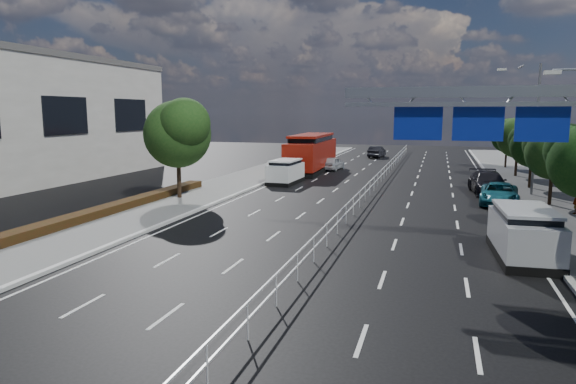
% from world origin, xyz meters
% --- Properties ---
extents(ground, '(160.00, 160.00, 0.00)m').
position_xyz_m(ground, '(0.00, 0.00, 0.00)').
color(ground, black).
rests_on(ground, ground).
extents(median_fence, '(0.05, 85.00, 1.02)m').
position_xyz_m(median_fence, '(0.00, 22.50, 0.53)').
color(median_fence, silver).
rests_on(median_fence, ground).
extents(hedge_near, '(1.00, 36.00, 0.44)m').
position_xyz_m(hedge_near, '(-13.30, 5.00, 0.36)').
color(hedge_near, black).
rests_on(hedge_near, sidewalk_near).
extents(overhead_gantry, '(10.24, 0.38, 7.45)m').
position_xyz_m(overhead_gantry, '(6.74, 10.05, 5.61)').
color(overhead_gantry, gray).
rests_on(overhead_gantry, ground).
extents(streetlight_far, '(2.78, 2.40, 9.00)m').
position_xyz_m(streetlight_far, '(10.50, 26.00, 5.21)').
color(streetlight_far, gray).
rests_on(streetlight_far, ground).
extents(near_tree_back, '(4.84, 4.51, 6.69)m').
position_xyz_m(near_tree_back, '(-11.94, 17.97, 4.61)').
color(near_tree_back, black).
rests_on(near_tree_back, ground).
extents(far_tree_e, '(3.63, 3.38, 5.13)m').
position_xyz_m(far_tree_e, '(11.25, 21.98, 3.56)').
color(far_tree_e, black).
rests_on(far_tree_e, ground).
extents(far_tree_f, '(3.52, 3.28, 5.02)m').
position_xyz_m(far_tree_f, '(11.24, 29.48, 3.49)').
color(far_tree_f, black).
rests_on(far_tree_f, ground).
extents(far_tree_g, '(3.96, 3.69, 5.45)m').
position_xyz_m(far_tree_g, '(11.25, 36.98, 3.75)').
color(far_tree_g, black).
rests_on(far_tree_g, ground).
extents(far_tree_h, '(3.41, 3.18, 4.91)m').
position_xyz_m(far_tree_h, '(11.24, 44.48, 3.42)').
color(far_tree_h, black).
rests_on(far_tree_h, ground).
extents(white_minivan, '(2.11, 4.57, 1.96)m').
position_xyz_m(white_minivan, '(-7.41, 27.46, 0.96)').
color(white_minivan, black).
rests_on(white_minivan, ground).
extents(red_bus, '(3.20, 12.21, 3.63)m').
position_xyz_m(red_bus, '(-7.49, 36.65, 1.89)').
color(red_bus, black).
rests_on(red_bus, ground).
extents(near_car_silver, '(2.09, 4.14, 1.35)m').
position_xyz_m(near_car_silver, '(-5.70, 38.30, 0.68)').
color(near_car_silver, '#B5B8BD').
rests_on(near_car_silver, ground).
extents(near_car_dark, '(1.93, 4.46, 1.43)m').
position_xyz_m(near_car_dark, '(-3.13, 54.21, 0.71)').
color(near_car_dark, black).
rests_on(near_car_dark, ground).
extents(silver_minivan, '(2.36, 5.06, 2.06)m').
position_xyz_m(silver_minivan, '(7.89, 9.26, 1.01)').
color(silver_minivan, black).
rests_on(silver_minivan, ground).
extents(parked_car_teal, '(2.75, 5.11, 1.36)m').
position_xyz_m(parked_car_teal, '(8.30, 22.00, 0.68)').
color(parked_car_teal, '#1B6A79').
rests_on(parked_car_teal, ground).
extents(parked_car_dark, '(2.73, 5.70, 1.60)m').
position_xyz_m(parked_car_dark, '(8.00, 26.29, 0.80)').
color(parked_car_dark, black).
rests_on(parked_car_dark, ground).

